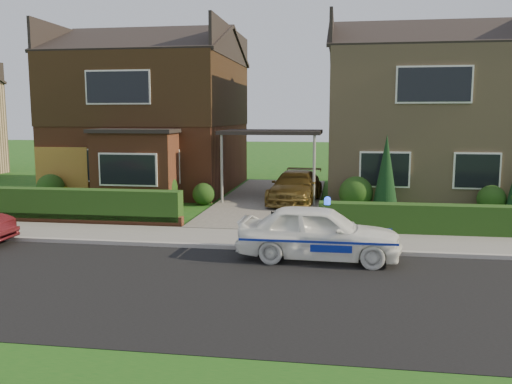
# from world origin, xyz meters

# --- Properties ---
(ground) EXTENTS (120.00, 120.00, 0.00)m
(ground) POSITION_xyz_m (0.00, 0.00, 0.00)
(ground) COLOR #164E14
(ground) RESTS_ON ground
(road) EXTENTS (60.00, 6.00, 0.02)m
(road) POSITION_xyz_m (0.00, 0.00, 0.00)
(road) COLOR black
(road) RESTS_ON ground
(kerb) EXTENTS (60.00, 0.16, 0.12)m
(kerb) POSITION_xyz_m (0.00, 3.05, 0.06)
(kerb) COLOR #9E9993
(kerb) RESTS_ON ground
(sidewalk) EXTENTS (60.00, 2.00, 0.10)m
(sidewalk) POSITION_xyz_m (0.00, 4.10, 0.05)
(sidewalk) COLOR slate
(sidewalk) RESTS_ON ground
(driveway) EXTENTS (3.80, 12.00, 0.12)m
(driveway) POSITION_xyz_m (0.00, 11.00, 0.06)
(driveway) COLOR #666059
(driveway) RESTS_ON ground
(house_left) EXTENTS (7.50, 9.53, 7.25)m
(house_left) POSITION_xyz_m (-5.78, 13.90, 3.81)
(house_left) COLOR brown
(house_left) RESTS_ON ground
(house_right) EXTENTS (7.50, 8.06, 7.25)m
(house_right) POSITION_xyz_m (5.80, 13.99, 3.66)
(house_right) COLOR #9C8260
(house_right) RESTS_ON ground
(carport_link) EXTENTS (3.80, 3.00, 2.77)m
(carport_link) POSITION_xyz_m (0.00, 10.95, 2.66)
(carport_link) COLOR black
(carport_link) RESTS_ON ground
(garage_door) EXTENTS (2.20, 0.10, 2.10)m
(garage_door) POSITION_xyz_m (-8.25, 9.96, 1.05)
(garage_door) COLOR brown
(garage_door) RESTS_ON ground
(dwarf_wall) EXTENTS (7.70, 0.25, 0.36)m
(dwarf_wall) POSITION_xyz_m (-5.80, 5.30, 0.18)
(dwarf_wall) COLOR brown
(dwarf_wall) RESTS_ON ground
(hedge_left) EXTENTS (7.50, 0.55, 0.90)m
(hedge_left) POSITION_xyz_m (-5.80, 5.45, 0.00)
(hedge_left) COLOR #1B3D13
(hedge_left) RESTS_ON ground
(hedge_right) EXTENTS (7.50, 0.55, 0.80)m
(hedge_right) POSITION_xyz_m (5.80, 5.35, 0.00)
(hedge_right) COLOR #1B3D13
(hedge_right) RESTS_ON ground
(shrub_left_far) EXTENTS (1.08, 1.08, 1.08)m
(shrub_left_far) POSITION_xyz_m (-8.50, 9.50, 0.54)
(shrub_left_far) COLOR #1B3D13
(shrub_left_far) RESTS_ON ground
(shrub_left_mid) EXTENTS (1.32, 1.32, 1.32)m
(shrub_left_mid) POSITION_xyz_m (-4.00, 9.30, 0.66)
(shrub_left_mid) COLOR #1B3D13
(shrub_left_mid) RESTS_ON ground
(shrub_left_near) EXTENTS (0.84, 0.84, 0.84)m
(shrub_left_near) POSITION_xyz_m (-2.40, 9.60, 0.42)
(shrub_left_near) COLOR #1B3D13
(shrub_left_near) RESTS_ON ground
(shrub_right_near) EXTENTS (1.20, 1.20, 1.20)m
(shrub_right_near) POSITION_xyz_m (3.20, 9.40, 0.60)
(shrub_right_near) COLOR #1B3D13
(shrub_right_near) RESTS_ON ground
(shrub_right_mid) EXTENTS (0.96, 0.96, 0.96)m
(shrub_right_mid) POSITION_xyz_m (7.80, 9.50, 0.48)
(shrub_right_mid) COLOR #1B3D13
(shrub_right_mid) RESTS_ON ground
(conifer_a) EXTENTS (0.90, 0.90, 2.60)m
(conifer_a) POSITION_xyz_m (4.20, 9.20, 1.30)
(conifer_a) COLOR black
(conifer_a) RESTS_ON ground
(police_car) EXTENTS (3.45, 3.81, 1.44)m
(police_car) POSITION_xyz_m (2.16, 2.40, 0.64)
(police_car) COLOR white
(police_car) RESTS_ON ground
(driveway_car) EXTENTS (2.03, 4.14, 1.16)m
(driveway_car) POSITION_xyz_m (1.00, 10.04, 0.70)
(driveway_car) COLOR brown
(driveway_car) RESTS_ON driveway
(potted_plant_a) EXTENTS (0.48, 0.41, 0.77)m
(potted_plant_a) POSITION_xyz_m (-3.45, 6.31, 0.39)
(potted_plant_a) COLOR gray
(potted_plant_a) RESTS_ON ground
(potted_plant_b) EXTENTS (0.47, 0.47, 0.67)m
(potted_plant_b) POSITION_xyz_m (-7.72, 9.00, 0.34)
(potted_plant_b) COLOR gray
(potted_plant_b) RESTS_ON ground
(potted_plant_c) EXTENTS (0.63, 0.63, 0.83)m
(potted_plant_c) POSITION_xyz_m (-2.69, 6.65, 0.41)
(potted_plant_c) COLOR gray
(potted_plant_c) RESTS_ON ground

